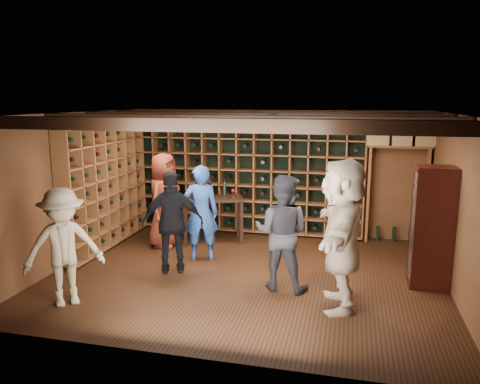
% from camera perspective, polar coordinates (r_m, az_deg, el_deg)
% --- Properties ---
extents(ground, '(6.00, 6.00, 0.00)m').
position_cam_1_polar(ground, '(7.49, 0.73, -9.98)').
color(ground, black).
rests_on(ground, ground).
extents(room_shell, '(6.00, 6.00, 6.00)m').
position_cam_1_polar(room_shell, '(7.04, 0.87, 8.86)').
color(room_shell, brown).
rests_on(room_shell, ground).
extents(wine_rack_back, '(4.65, 0.30, 2.20)m').
position_cam_1_polar(wine_rack_back, '(9.50, 0.77, 1.79)').
color(wine_rack_back, brown).
rests_on(wine_rack_back, ground).
extents(wine_rack_left, '(0.30, 2.65, 2.20)m').
position_cam_1_polar(wine_rack_left, '(8.94, -16.01, 0.75)').
color(wine_rack_left, brown).
rests_on(wine_rack_left, ground).
extents(crate_shelf, '(1.20, 0.32, 2.07)m').
position_cam_1_polar(crate_shelf, '(9.24, 18.83, 3.54)').
color(crate_shelf, brown).
rests_on(crate_shelf, ground).
extents(display_cabinet, '(0.55, 0.50, 1.75)m').
position_cam_1_polar(display_cabinet, '(7.35, 22.29, -4.26)').
color(display_cabinet, '#330E0A').
rests_on(display_cabinet, ground).
extents(man_blue_shirt, '(0.70, 0.57, 1.64)m').
position_cam_1_polar(man_blue_shirt, '(7.97, -4.79, -2.54)').
color(man_blue_shirt, navy).
rests_on(man_blue_shirt, ground).
extents(man_grey_suit, '(0.88, 0.72, 1.68)m').
position_cam_1_polar(man_grey_suit, '(6.73, 5.10, -4.95)').
color(man_grey_suit, black).
rests_on(man_grey_suit, ground).
extents(guest_red_floral, '(0.66, 0.92, 1.75)m').
position_cam_1_polar(guest_red_floral, '(8.76, -9.25, -1.00)').
color(guest_red_floral, maroon).
rests_on(guest_red_floral, ground).
extents(guest_woman_black, '(1.04, 0.71, 1.63)m').
position_cam_1_polar(guest_woman_black, '(7.41, -8.21, -3.69)').
color(guest_woman_black, black).
rests_on(guest_woman_black, ground).
extents(guest_khaki, '(1.17, 1.11, 1.59)m').
position_cam_1_polar(guest_khaki, '(6.63, -20.72, -6.32)').
color(guest_khaki, '#9B8A6B').
rests_on(guest_khaki, ground).
extents(guest_beige, '(0.70, 1.88, 1.99)m').
position_cam_1_polar(guest_beige, '(6.22, 12.31, -5.06)').
color(guest_beige, tan).
rests_on(guest_beige, ground).
extents(tasting_table, '(1.28, 0.96, 1.15)m').
position_cam_1_polar(tasting_table, '(8.95, -3.41, -1.31)').
color(tasting_table, black).
rests_on(tasting_table, ground).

